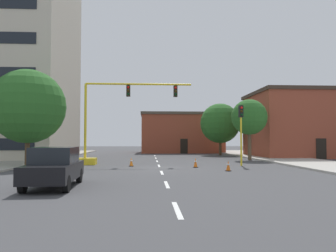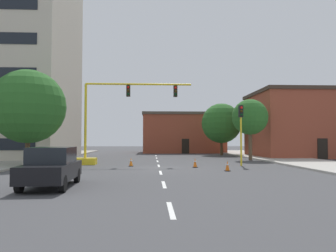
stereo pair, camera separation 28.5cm
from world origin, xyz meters
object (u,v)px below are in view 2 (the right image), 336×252
object	(u,v)px
traffic_signal_gantry	(101,137)
tree_right_mid	(250,117)
tree_right_far	(221,123)
sedan_black_near_left	(52,167)
traffic_cone_roadside_a	(195,163)
traffic_cone_roadside_c	(227,166)
tree_left_near	(28,107)
traffic_light_pole_right	(241,121)
traffic_cone_roadside_b	(131,162)

from	to	relation	value
traffic_signal_gantry	tree_right_mid	distance (m)	15.25
tree_right_far	sedan_black_near_left	xyz separation A→B (m)	(-13.73, -29.16, -3.38)
traffic_signal_gantry	sedan_black_near_left	xyz separation A→B (m)	(-0.15, -13.07, -1.40)
tree_right_mid	traffic_cone_roadside_a	distance (m)	11.51
tree_right_far	traffic_cone_roadside_c	world-z (taller)	tree_right_far
tree_left_near	tree_right_mid	xyz separation A→B (m)	(19.54, 6.93, -0.29)
traffic_signal_gantry	traffic_light_pole_right	bearing A→B (deg)	-9.88
sedan_black_near_left	traffic_light_pole_right	bearing A→B (deg)	44.10
traffic_light_pole_right	tree_right_far	xyz separation A→B (m)	(2.28, 18.06, 0.74)
traffic_light_pole_right	traffic_cone_roadside_a	xyz separation A→B (m)	(-3.84, -1.30, -3.18)
traffic_light_pole_right	traffic_cone_roadside_c	size ratio (longest dim) A/B	7.06
traffic_signal_gantry	traffic_cone_roadside_c	world-z (taller)	traffic_signal_gantry
traffic_light_pole_right	sedan_black_near_left	distance (m)	16.16
tree_left_near	traffic_cone_roadside_c	distance (m)	15.81
tree_left_near	sedan_black_near_left	xyz separation A→B (m)	(5.19, -11.30, -3.75)
traffic_signal_gantry	tree_right_far	xyz separation A→B (m)	(13.59, 16.10, 1.98)
traffic_cone_roadside_a	traffic_light_pole_right	bearing A→B (deg)	18.74
traffic_signal_gantry	tree_right_mid	bearing A→B (deg)	20.01
traffic_cone_roadside_b	traffic_signal_gantry	bearing A→B (deg)	143.82
tree_right_far	tree_right_mid	bearing A→B (deg)	-86.80
tree_right_mid	tree_left_near	bearing A→B (deg)	-160.46
sedan_black_near_left	traffic_signal_gantry	bearing A→B (deg)	89.36
tree_right_far	tree_right_mid	distance (m)	10.94
traffic_signal_gantry	tree_left_near	world-z (taller)	tree_left_near
traffic_cone_roadside_a	traffic_cone_roadside_c	world-z (taller)	traffic_cone_roadside_a
traffic_light_pole_right	traffic_cone_roadside_b	xyz separation A→B (m)	(-8.68, 0.05, -3.19)
sedan_black_near_left	traffic_cone_roadside_b	xyz separation A→B (m)	(2.78, 11.14, -0.55)
traffic_light_pole_right	traffic_cone_roadside_a	distance (m)	5.15
tree_right_far	traffic_cone_roadside_a	world-z (taller)	tree_right_far
traffic_cone_roadside_a	traffic_cone_roadside_b	distance (m)	5.02
tree_right_mid	traffic_cone_roadside_b	world-z (taller)	tree_right_mid
traffic_signal_gantry	tree_right_mid	xyz separation A→B (m)	(14.20, 5.17, 2.06)
sedan_black_near_left	traffic_cone_roadside_b	bearing A→B (deg)	76.01
traffic_light_pole_right	traffic_cone_roadside_c	xyz separation A→B (m)	(-2.08, -4.21, -3.19)
tree_left_near	traffic_cone_roadside_a	world-z (taller)	tree_left_near
traffic_cone_roadside_c	sedan_black_near_left	bearing A→B (deg)	-143.66
traffic_cone_roadside_a	traffic_cone_roadside_c	xyz separation A→B (m)	(1.76, -2.90, -0.02)
traffic_light_pole_right	tree_right_far	bearing A→B (deg)	82.81
tree_right_far	tree_right_mid	world-z (taller)	tree_right_far
traffic_cone_roadside_a	tree_left_near	bearing A→B (deg)	173.27
tree_left_near	traffic_cone_roadside_a	bearing A→B (deg)	-6.73
sedan_black_near_left	traffic_cone_roadside_b	size ratio (longest dim) A/B	6.57
traffic_light_pole_right	tree_left_near	world-z (taller)	tree_left_near
sedan_black_near_left	traffic_cone_roadside_b	world-z (taller)	sedan_black_near_left
traffic_light_pole_right	tree_left_near	xyz separation A→B (m)	(-16.65, 0.21, 1.11)
traffic_cone_roadside_a	traffic_cone_roadside_b	size ratio (longest dim) A/B	1.03
tree_left_near	traffic_cone_roadside_c	size ratio (longest dim) A/B	11.03
sedan_black_near_left	traffic_cone_roadside_a	xyz separation A→B (m)	(7.61, 9.79, -0.53)
tree_left_near	traffic_cone_roadside_b	size ratio (longest dim) A/B	10.77
tree_right_far	traffic_cone_roadside_a	xyz separation A→B (m)	(-6.12, -19.37, -3.91)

